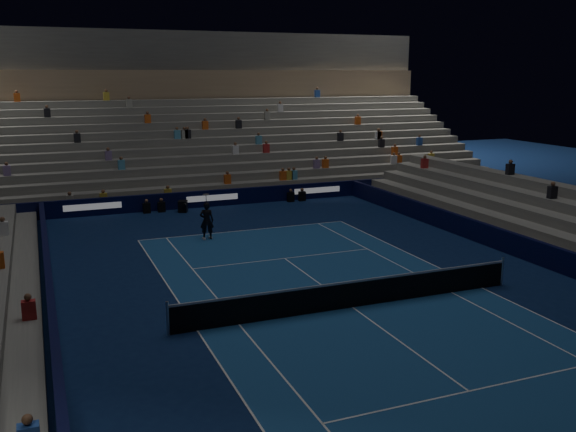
# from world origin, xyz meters

# --- Properties ---
(ground) EXTENTS (90.00, 90.00, 0.00)m
(ground) POSITION_xyz_m (0.00, 0.00, 0.00)
(ground) COLOR #0B1C44
(ground) RESTS_ON ground
(court_surface) EXTENTS (10.97, 23.77, 0.01)m
(court_surface) POSITION_xyz_m (0.00, 0.00, 0.01)
(court_surface) COLOR navy
(court_surface) RESTS_ON ground
(sponsor_barrier_far) EXTENTS (44.00, 0.25, 1.00)m
(sponsor_barrier_far) POSITION_xyz_m (0.00, 18.50, 0.50)
(sponsor_barrier_far) COLOR black
(sponsor_barrier_far) RESTS_ON ground
(sponsor_barrier_east) EXTENTS (0.25, 37.00, 1.00)m
(sponsor_barrier_east) POSITION_xyz_m (9.70, 0.00, 0.50)
(sponsor_barrier_east) COLOR black
(sponsor_barrier_east) RESTS_ON ground
(sponsor_barrier_west) EXTENTS (0.25, 37.00, 1.00)m
(sponsor_barrier_west) POSITION_xyz_m (-9.70, 0.00, 0.50)
(sponsor_barrier_west) COLOR black
(sponsor_barrier_west) RESTS_ON ground
(grandstand_main) EXTENTS (44.00, 15.20, 11.20)m
(grandstand_main) POSITION_xyz_m (0.00, 27.90, 3.38)
(grandstand_main) COLOR slate
(grandstand_main) RESTS_ON ground
(tennis_net) EXTENTS (12.90, 0.10, 1.10)m
(tennis_net) POSITION_xyz_m (0.00, 0.00, 0.50)
(tennis_net) COLOR #B2B2B7
(tennis_net) RESTS_ON ground
(tennis_player) EXTENTS (0.77, 0.60, 1.85)m
(tennis_player) POSITION_xyz_m (-2.29, 10.94, 0.93)
(tennis_player) COLOR black
(tennis_player) RESTS_ON ground
(broadcast_camera) EXTENTS (0.69, 1.05, 0.67)m
(broadcast_camera) POSITION_xyz_m (-2.00, 17.55, 0.34)
(broadcast_camera) COLOR black
(broadcast_camera) RESTS_ON ground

